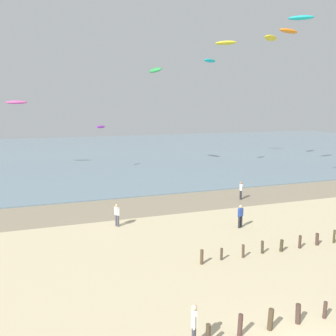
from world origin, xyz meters
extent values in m
cube|color=gray|center=(0.00, 21.48, 0.00)|extent=(120.00, 6.45, 0.01)
cube|color=slate|center=(0.00, 59.71, 0.05)|extent=(160.00, 70.00, 0.10)
cylinder|color=#453829|center=(-3.07, 2.16, 0.45)|extent=(0.21, 0.22, 0.91)
cylinder|color=#4A322C|center=(-1.64, 2.27, 0.46)|extent=(0.23, 0.19, 0.93)
cylinder|color=#483927|center=(-0.28, 2.23, 0.45)|extent=(0.25, 0.24, 0.91)
cylinder|color=#44322A|center=(1.05, 2.22, 0.42)|extent=(0.22, 0.23, 0.86)
cylinder|color=#45312C|center=(2.37, 2.15, 0.37)|extent=(0.18, 0.16, 0.75)
cylinder|color=#4D3C29|center=(-0.29, 8.76, 0.42)|extent=(0.20, 0.21, 0.85)
cylinder|color=#423628|center=(1.02, 8.88, 0.36)|extent=(0.15, 0.16, 0.72)
cylinder|color=#463629|center=(2.39, 8.78, 0.39)|extent=(0.16, 0.19, 0.79)
cylinder|color=#3D3826|center=(3.79, 8.90, 0.40)|extent=(0.21, 0.19, 0.81)
cylinder|color=#3E3523|center=(5.07, 8.76, 0.38)|extent=(0.21, 0.23, 0.77)
cylinder|color=#433126|center=(6.50, 8.83, 0.41)|extent=(0.19, 0.19, 0.83)
cylinder|color=#473128|center=(7.89, 8.89, 0.39)|extent=(0.21, 0.24, 0.79)
cylinder|color=#3F3823|center=(9.19, 8.81, 0.44)|extent=(0.15, 0.15, 0.88)
cylinder|color=#232328|center=(9.23, 20.57, 0.44)|extent=(0.16, 0.16, 0.88)
cylinder|color=#232328|center=(9.30, 20.78, 0.44)|extent=(0.16, 0.16, 0.88)
cube|color=white|center=(9.26, 20.68, 1.18)|extent=(0.32, 0.41, 0.60)
sphere|color=#9E7051|center=(9.26, 20.68, 1.60)|extent=(0.22, 0.22, 0.22)
cylinder|color=white|center=(9.18, 20.45, 1.13)|extent=(0.09, 0.09, 0.52)
cylinder|color=white|center=(9.34, 20.91, 1.13)|extent=(0.09, 0.09, 0.52)
cylinder|color=#383842|center=(-3.56, 2.38, 0.44)|extent=(0.16, 0.16, 0.88)
cube|color=white|center=(-3.60, 2.28, 1.18)|extent=(0.34, 0.42, 0.60)
sphere|color=beige|center=(-3.60, 2.28, 1.60)|extent=(0.22, 0.22, 0.22)
cylinder|color=white|center=(-3.69, 2.06, 1.13)|extent=(0.09, 0.09, 0.52)
cylinder|color=white|center=(-3.50, 2.50, 1.13)|extent=(0.09, 0.09, 0.52)
cylinder|color=#232328|center=(5.09, 13.54, 0.44)|extent=(0.16, 0.16, 0.88)
cylinder|color=#232328|center=(4.88, 13.47, 0.44)|extent=(0.16, 0.16, 0.88)
cube|color=#2D4CA5|center=(4.98, 13.51, 1.18)|extent=(0.41, 0.32, 0.60)
sphere|color=beige|center=(4.98, 13.51, 1.60)|extent=(0.22, 0.22, 0.22)
cylinder|color=#2D4CA5|center=(5.21, 13.58, 1.13)|extent=(0.09, 0.09, 0.52)
cylinder|color=#2D4CA5|center=(4.75, 13.43, 1.13)|extent=(0.09, 0.09, 0.52)
cylinder|color=#4C4C56|center=(-3.52, 16.92, 0.44)|extent=(0.16, 0.16, 0.88)
cylinder|color=#4C4C56|center=(-3.41, 16.73, 0.44)|extent=(0.16, 0.16, 0.88)
cube|color=white|center=(-3.47, 16.83, 1.18)|extent=(0.36, 0.42, 0.60)
sphere|color=tan|center=(-3.47, 16.83, 1.60)|extent=(0.22, 0.22, 0.22)
cylinder|color=white|center=(-3.58, 17.04, 1.13)|extent=(0.09, 0.09, 0.52)
cylinder|color=white|center=(-3.35, 16.61, 1.13)|extent=(0.09, 0.09, 0.52)
ellipsoid|color=#19B2B7|center=(12.67, 35.01, 14.46)|extent=(2.51, 1.99, 0.52)
ellipsoid|color=#E54C99|center=(-11.13, 44.84, 9.22)|extent=(3.03, 1.71, 0.48)
ellipsoid|color=purple|center=(-0.70, 40.20, 6.00)|extent=(1.73, 1.74, 0.50)
ellipsoid|color=yellow|center=(22.98, 36.93, 18.15)|extent=(3.61, 2.93, 0.93)
ellipsoid|color=#19B2B7|center=(14.90, 20.52, 16.82)|extent=(2.35, 1.97, 0.43)
ellipsoid|color=orange|center=(21.29, 30.73, 17.88)|extent=(3.54, 2.02, 0.67)
ellipsoid|color=green|center=(6.84, 39.81, 13.52)|extent=(1.71, 3.47, 0.97)
ellipsoid|color=yellow|center=(19.10, 42.88, 18.18)|extent=(3.25, 2.97, 0.74)
camera|label=1|loc=(-8.62, -9.02, 8.91)|focal=39.21mm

